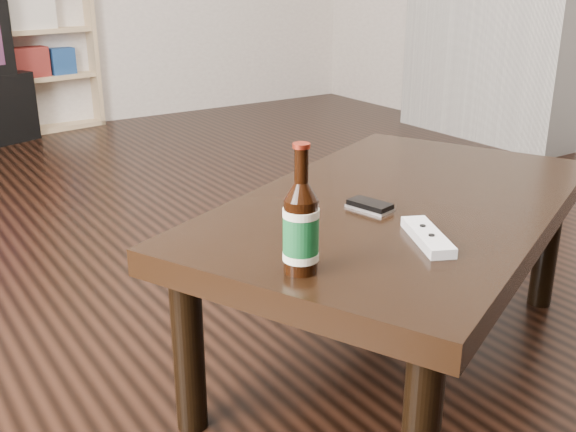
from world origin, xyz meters
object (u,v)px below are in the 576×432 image
coffee_table (401,220)px  phone (370,206)px  beer_bottle (301,228)px  bookshelf (32,26)px  remote (428,237)px

coffee_table → phone: size_ratio=11.77×
beer_bottle → bookshelf: bearing=83.1°
remote → phone: bearing=107.3°
coffee_table → phone: 0.15m
beer_bottle → phone: 0.41m
coffee_table → beer_bottle: bearing=-155.0°
coffee_table → beer_bottle: 0.55m
phone → coffee_table: bearing=-4.0°
bookshelf → beer_bottle: bearing=-105.9°
coffee_table → remote: 0.31m
coffee_table → beer_bottle: size_ratio=5.57×
bookshelf → phone: bearing=-100.6°
coffee_table → remote: bearing=-122.3°
bookshelf → beer_bottle: 3.74m
coffee_table → remote: (-0.16, -0.25, 0.07)m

